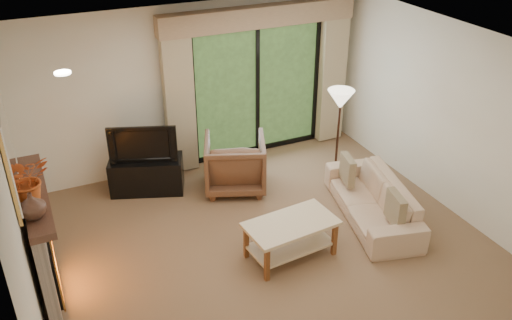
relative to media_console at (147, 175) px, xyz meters
name	(u,v)px	position (x,y,z in m)	size (l,w,h in m)	color
floor	(266,244)	(1.04, -1.95, -0.27)	(5.50, 5.50, 0.00)	brown
ceiling	(268,49)	(1.04, -1.95, 2.33)	(5.50, 5.50, 0.00)	silver
wall_back	(197,87)	(1.04, 0.55, 1.03)	(5.00, 5.00, 0.00)	white
wall_front	(398,288)	(1.04, -4.45, 1.03)	(5.00, 5.00, 0.00)	white
wall_left	(18,210)	(-1.71, -1.95, 1.03)	(5.00, 5.00, 0.00)	white
wall_right	(447,117)	(3.79, -1.95, 1.03)	(5.00, 5.00, 0.00)	white
fireplace	(41,245)	(-1.59, -1.75, 0.42)	(0.24, 1.70, 1.37)	gray
mirror	(7,144)	(-1.68, -1.75, 1.68)	(0.07, 1.45, 1.02)	#D7A150
sliding_door	(257,90)	(2.04, 0.50, 0.83)	(2.26, 0.10, 2.16)	black
curtain_left	(179,100)	(0.69, 0.39, 0.93)	(0.45, 0.18, 2.35)	tan
curtain_right	(332,75)	(3.39, 0.39, 0.93)	(0.45, 0.18, 2.35)	tan
cornice	(260,17)	(2.04, 0.41, 2.05)	(3.20, 0.24, 0.32)	tan
media_console	(147,175)	(0.00, 0.00, 0.00)	(1.06, 0.48, 0.53)	black
tv	(143,142)	(0.00, 0.00, 0.55)	(0.98, 0.13, 0.57)	black
armchair	(235,163)	(1.23, -0.47, 0.15)	(0.88, 0.91, 0.83)	brown
sofa	(372,200)	(2.65, -1.99, 0.01)	(1.93, 0.75, 0.56)	tan
pillow_near	(395,209)	(2.58, -2.55, 0.22)	(0.11, 0.41, 0.41)	brown
pillow_far	(347,170)	(2.58, -1.44, 0.22)	(0.10, 0.40, 0.40)	brown
coffee_table	(290,239)	(1.22, -2.28, -0.01)	(1.12, 0.61, 0.50)	beige
floor_lamp	(338,136)	(2.75, -0.88, 0.47)	(0.40, 0.40, 1.48)	#FFF1CF
vase	(32,205)	(-1.57, -2.25, 1.24)	(0.26, 0.26, 0.27)	#4D3024
branches	(27,179)	(-1.57, -1.92, 1.34)	(0.43, 0.38, 0.48)	#D25A23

